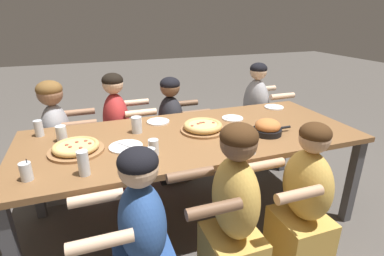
% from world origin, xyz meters
% --- Properties ---
extents(ground_plane, '(18.00, 18.00, 0.00)m').
position_xyz_m(ground_plane, '(0.00, 0.00, 0.00)').
color(ground_plane, '#514C47').
rests_on(ground_plane, ground).
extents(dining_table, '(2.53, 1.03, 0.77)m').
position_xyz_m(dining_table, '(0.00, 0.00, 0.70)').
color(dining_table, brown).
rests_on(dining_table, ground).
extents(pizza_board_main, '(0.36, 0.36, 0.06)m').
position_xyz_m(pizza_board_main, '(-0.83, -0.03, 0.80)').
color(pizza_board_main, '#996B42').
rests_on(pizza_board_main, dining_table).
extents(pizza_board_second, '(0.35, 0.35, 0.07)m').
position_xyz_m(pizza_board_second, '(0.10, 0.03, 0.80)').
color(pizza_board_second, '#996B42').
rests_on(pizza_board_second, dining_table).
extents(skillet_bowl, '(0.31, 0.22, 0.12)m').
position_xyz_m(skillet_bowl, '(0.54, -0.19, 0.82)').
color(skillet_bowl, black).
rests_on(skillet_bowl, dining_table).
extents(empty_plate_a, '(0.18, 0.18, 0.02)m').
position_xyz_m(empty_plate_a, '(0.98, 0.36, 0.78)').
color(empty_plate_a, white).
rests_on(empty_plate_a, dining_table).
extents(empty_plate_b, '(0.23, 0.23, 0.02)m').
position_xyz_m(empty_plate_b, '(-0.51, -0.07, 0.78)').
color(empty_plate_b, white).
rests_on(empty_plate_b, dining_table).
extents(empty_plate_c, '(0.18, 0.18, 0.02)m').
position_xyz_m(empty_plate_c, '(0.45, 0.21, 0.78)').
color(empty_plate_c, white).
rests_on(empty_plate_c, dining_table).
extents(empty_plate_d, '(0.19, 0.19, 0.02)m').
position_xyz_m(empty_plate_d, '(-0.18, 0.34, 0.78)').
color(empty_plate_d, white).
rests_on(empty_plate_d, dining_table).
extents(cocktail_glass_blue, '(0.06, 0.06, 0.13)m').
position_xyz_m(cocktail_glass_blue, '(-1.08, -0.32, 0.82)').
color(cocktail_glass_blue, silver).
rests_on(cocktail_glass_blue, dining_table).
extents(drinking_glass_a, '(0.06, 0.06, 0.15)m').
position_xyz_m(drinking_glass_a, '(-0.78, -0.36, 0.84)').
color(drinking_glass_a, silver).
rests_on(drinking_glass_a, dining_table).
extents(drinking_glass_b, '(0.06, 0.06, 0.12)m').
position_xyz_m(drinking_glass_b, '(-1.09, 0.35, 0.82)').
color(drinking_glass_b, silver).
rests_on(drinking_glass_b, dining_table).
extents(drinking_glass_c, '(0.07, 0.07, 0.11)m').
position_xyz_m(drinking_glass_c, '(-0.35, -0.25, 0.82)').
color(drinking_glass_c, silver).
rests_on(drinking_glass_c, dining_table).
extents(drinking_glass_d, '(0.08, 0.08, 0.13)m').
position_xyz_m(drinking_glass_d, '(-0.39, 0.17, 0.83)').
color(drinking_glass_d, silver).
rests_on(drinking_glass_d, dining_table).
extents(drinking_glass_e, '(0.07, 0.07, 0.12)m').
position_xyz_m(drinking_glass_e, '(0.25, -0.44, 0.82)').
color(drinking_glass_e, silver).
rests_on(drinking_glass_e, dining_table).
extents(drinking_glass_f, '(0.07, 0.07, 0.12)m').
position_xyz_m(drinking_glass_f, '(-0.92, 0.19, 0.82)').
color(drinking_glass_f, silver).
rests_on(drinking_glass_f, dining_table).
extents(drinking_glass_g, '(0.06, 0.06, 0.14)m').
position_xyz_m(drinking_glass_g, '(-0.41, -0.43, 0.83)').
color(drinking_glass_g, silver).
rests_on(drinking_glass_g, dining_table).
extents(diner_near_center, '(0.51, 0.40, 1.12)m').
position_xyz_m(diner_near_center, '(-0.01, -0.74, 0.52)').
color(diner_near_center, gold).
rests_on(diner_near_center, ground).
extents(diner_near_midleft, '(0.51, 0.40, 1.06)m').
position_xyz_m(diner_near_midleft, '(-0.54, -0.74, 0.49)').
color(diner_near_midleft, '#2D5193').
rests_on(diner_near_midleft, ground).
extents(diner_far_midleft, '(0.51, 0.40, 1.14)m').
position_xyz_m(diner_far_midleft, '(-0.49, 0.74, 0.52)').
color(diner_far_midleft, '#B22D2D').
rests_on(diner_far_midleft, ground).
extents(diner_far_center, '(0.51, 0.40, 1.06)m').
position_xyz_m(diner_far_center, '(0.04, 0.74, 0.48)').
color(diner_far_center, '#232328').
rests_on(diner_far_center, ground).
extents(diner_far_left, '(0.51, 0.40, 1.11)m').
position_xyz_m(diner_far_left, '(-1.01, 0.74, 0.52)').
color(diner_far_left, '#99999E').
rests_on(diner_far_left, ground).
extents(diner_far_right, '(0.51, 0.40, 1.15)m').
position_xyz_m(diner_far_right, '(1.01, 0.74, 0.52)').
color(diner_far_right, '#99999E').
rests_on(diner_far_right, ground).
extents(diner_near_midright, '(0.51, 0.40, 1.06)m').
position_xyz_m(diner_near_midright, '(0.48, -0.74, 0.48)').
color(diner_near_midright, gold).
rests_on(diner_near_midright, ground).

